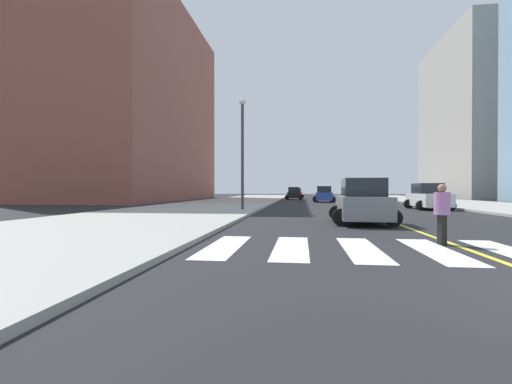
# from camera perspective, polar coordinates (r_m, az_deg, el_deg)

# --- Properties ---
(sidewalk_kerb_west) EXTENTS (10.00, 120.00, 0.15)m
(sidewalk_kerb_west) POSITION_cam_1_polar(r_m,az_deg,el_deg) (26.79, -10.08, -2.70)
(sidewalk_kerb_west) COLOR #9E9B93
(sidewalk_kerb_west) RESTS_ON ground
(crosswalk_paint) EXTENTS (13.50, 4.00, 0.01)m
(crosswalk_paint) POSITION_cam_1_polar(r_m,az_deg,el_deg) (10.54, 31.15, -8.04)
(crosswalk_paint) COLOR silver
(crosswalk_paint) RESTS_ON ground
(lane_divider_paint) EXTENTS (0.16, 80.00, 0.01)m
(lane_divider_paint) POSITION_cam_1_polar(r_m,az_deg,el_deg) (45.75, 12.56, -1.49)
(lane_divider_paint) COLOR yellow
(lane_divider_paint) RESTS_ON ground
(parking_garage_concrete) EXTENTS (18.00, 24.00, 27.97)m
(parking_garage_concrete) POSITION_cam_1_polar(r_m,az_deg,el_deg) (75.99, 33.65, 9.80)
(parking_garage_concrete) COLOR #9E9B93
(parking_garage_concrete) RESTS_ON ground
(low_rise_brick_west) EXTENTS (16.00, 32.00, 26.37)m
(low_rise_brick_west) POSITION_cam_1_polar(r_m,az_deg,el_deg) (54.86, -19.15, 12.68)
(low_rise_brick_west) COLOR brown
(low_rise_brick_west) RESTS_ON ground
(car_white_nearest) EXTENTS (2.88, 4.53, 2.00)m
(car_white_nearest) POSITION_cam_1_polar(r_m,az_deg,el_deg) (30.40, 25.64, -0.75)
(car_white_nearest) COLOR silver
(car_white_nearest) RESTS_ON ground
(car_black_second) EXTENTS (2.70, 4.23, 1.86)m
(car_black_second) POSITION_cam_1_polar(r_m,az_deg,el_deg) (53.82, 5.98, -0.27)
(car_black_second) COLOR black
(car_black_second) RESTS_ON ground
(car_green_third) EXTENTS (2.35, 3.76, 1.68)m
(car_green_third) POSITION_cam_1_polar(r_m,az_deg,el_deg) (48.34, 18.44, -0.47)
(car_green_third) COLOR #236B42
(car_green_third) RESTS_ON ground
(car_gray_fourth) EXTENTS (2.91, 4.59, 2.03)m
(car_gray_fourth) POSITION_cam_1_polar(r_m,az_deg,el_deg) (16.93, 16.50, -1.60)
(car_gray_fourth) COLOR slate
(car_gray_fourth) RESTS_ON ground
(car_blue_fifth) EXTENTS (2.74, 4.31, 1.90)m
(car_blue_fifth) POSITION_cam_1_polar(r_m,az_deg,el_deg) (43.77, 10.71, -0.41)
(car_blue_fifth) COLOR #2D479E
(car_blue_fifth) RESTS_ON ground
(car_red_sixth) EXTENTS (2.53, 3.95, 1.74)m
(car_red_sixth) POSITION_cam_1_polar(r_m,az_deg,el_deg) (63.42, 6.48, -0.21)
(car_red_sixth) COLOR red
(car_red_sixth) RESTS_ON ground
(pedestrian_crossing) EXTENTS (0.42, 0.42, 1.69)m
(pedestrian_crossing) POSITION_cam_1_polar(r_m,az_deg,el_deg) (11.25, 27.40, -2.74)
(pedestrian_crossing) COLOR black
(pedestrian_crossing) RESTS_ON ground
(fire_hydrant) EXTENTS (0.26, 0.26, 0.89)m
(fire_hydrant) POSITION_cam_1_polar(r_m,az_deg,el_deg) (32.91, 28.83, -1.29)
(fire_hydrant) COLOR red
(fire_hydrant) RESTS_ON sidewalk_kerb_east
(street_lamp) EXTENTS (0.44, 0.44, 7.67)m
(street_lamp) POSITION_cam_1_polar(r_m,az_deg,el_deg) (25.03, -2.16, 7.59)
(street_lamp) COLOR #38383D
(street_lamp) RESTS_ON sidewalk_kerb_west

